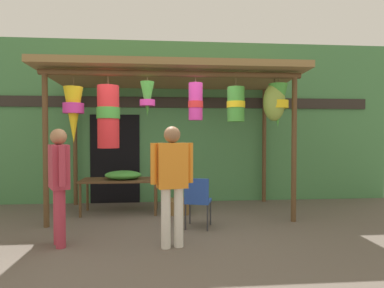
{
  "coord_description": "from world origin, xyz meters",
  "views": [
    {
      "loc": [
        0.1,
        -4.98,
        1.53
      ],
      "look_at": [
        0.61,
        1.31,
        1.36
      ],
      "focal_mm": 29.23,
      "sensor_mm": 36.0,
      "label": 1
    }
  ],
  "objects_px": {
    "wicker_basket_by_table": "(178,206)",
    "folding_chair": "(198,198)",
    "vendor_in_orange": "(172,176)",
    "customer_foreground": "(59,177)",
    "display_table": "(120,182)",
    "flower_heap_on_table": "(124,175)"
  },
  "relations": [
    {
      "from": "display_table",
      "to": "flower_heap_on_table",
      "type": "height_order",
      "value": "flower_heap_on_table"
    },
    {
      "from": "display_table",
      "to": "folding_chair",
      "type": "relative_size",
      "value": 1.78
    },
    {
      "from": "flower_heap_on_table",
      "to": "customer_foreground",
      "type": "relative_size",
      "value": 0.43
    },
    {
      "from": "wicker_basket_by_table",
      "to": "folding_chair",
      "type": "bearing_deg",
      "value": -74.98
    },
    {
      "from": "flower_heap_on_table",
      "to": "folding_chair",
      "type": "distance_m",
      "value": 1.75
    },
    {
      "from": "flower_heap_on_table",
      "to": "folding_chair",
      "type": "relative_size",
      "value": 0.84
    },
    {
      "from": "display_table",
      "to": "folding_chair",
      "type": "distance_m",
      "value": 1.83
    },
    {
      "from": "vendor_in_orange",
      "to": "customer_foreground",
      "type": "relative_size",
      "value": 1.02
    },
    {
      "from": "display_table",
      "to": "vendor_in_orange",
      "type": "relative_size",
      "value": 0.9
    },
    {
      "from": "folding_chair",
      "to": "vendor_in_orange",
      "type": "height_order",
      "value": "vendor_in_orange"
    },
    {
      "from": "folding_chair",
      "to": "wicker_basket_by_table",
      "type": "distance_m",
      "value": 1.12
    },
    {
      "from": "vendor_in_orange",
      "to": "customer_foreground",
      "type": "distance_m",
      "value": 1.57
    },
    {
      "from": "folding_chair",
      "to": "vendor_in_orange",
      "type": "relative_size",
      "value": 0.51
    },
    {
      "from": "vendor_in_orange",
      "to": "customer_foreground",
      "type": "xyz_separation_m",
      "value": [
        -1.56,
        0.19,
        -0.02
      ]
    },
    {
      "from": "wicker_basket_by_table",
      "to": "customer_foreground",
      "type": "xyz_separation_m",
      "value": [
        -1.71,
        -1.66,
        0.82
      ]
    },
    {
      "from": "flower_heap_on_table",
      "to": "vendor_in_orange",
      "type": "relative_size",
      "value": 0.43
    },
    {
      "from": "folding_chair",
      "to": "customer_foreground",
      "type": "xyz_separation_m",
      "value": [
        -1.99,
        -0.64,
        0.45
      ]
    },
    {
      "from": "wicker_basket_by_table",
      "to": "vendor_in_orange",
      "type": "relative_size",
      "value": 0.28
    },
    {
      "from": "flower_heap_on_table",
      "to": "customer_foreground",
      "type": "bearing_deg",
      "value": -110.57
    },
    {
      "from": "wicker_basket_by_table",
      "to": "vendor_in_orange",
      "type": "height_order",
      "value": "vendor_in_orange"
    },
    {
      "from": "display_table",
      "to": "wicker_basket_by_table",
      "type": "xyz_separation_m",
      "value": [
        1.14,
        -0.14,
        -0.47
      ]
    },
    {
      "from": "display_table",
      "to": "wicker_basket_by_table",
      "type": "height_order",
      "value": "display_table"
    }
  ]
}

